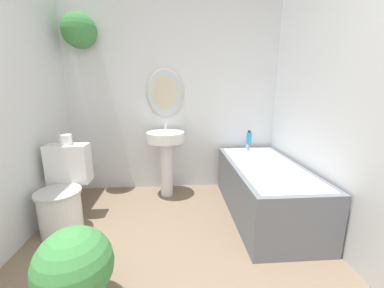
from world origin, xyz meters
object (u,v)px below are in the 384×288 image
object	(u,v)px
toilet_paper_roll	(66,140)
potted_plant	(75,268)
toilet	(64,194)
bathtub	(265,188)
pedestal_sink	(166,150)
shampoo_bottle	(249,138)

from	to	relation	value
toilet_paper_roll	potted_plant	bearing A→B (deg)	-67.08
toilet	bathtub	distance (m)	1.99
pedestal_sink	potted_plant	xyz separation A→B (m)	(-0.47, -1.56, -0.27)
toilet	potted_plant	size ratio (longest dim) A/B	1.43
toilet_paper_roll	toilet	bearing A→B (deg)	-90.00
shampoo_bottle	toilet_paper_roll	world-z (taller)	toilet_paper_roll
toilet_paper_roll	shampoo_bottle	bearing A→B (deg)	14.48
shampoo_bottle	toilet_paper_roll	distance (m)	2.04
shampoo_bottle	potted_plant	distance (m)	2.25
shampoo_bottle	potted_plant	size ratio (longest dim) A/B	0.32
toilet	shampoo_bottle	bearing A→B (deg)	19.23
shampoo_bottle	toilet_paper_roll	size ratio (longest dim) A/B	1.59
toilet	pedestal_sink	distance (m)	1.16
pedestal_sink	shampoo_bottle	bearing A→B (deg)	3.50
pedestal_sink	toilet_paper_roll	bearing A→B (deg)	-154.61
pedestal_sink	toilet_paper_roll	size ratio (longest dim) A/B	8.16
bathtub	shampoo_bottle	distance (m)	0.72
potted_plant	toilet_paper_roll	size ratio (longest dim) A/B	4.90
toilet	pedestal_sink	bearing A→B (deg)	33.60
toilet_paper_roll	pedestal_sink	bearing A→B (deg)	25.39
pedestal_sink	shampoo_bottle	distance (m)	1.04
pedestal_sink	bathtub	xyz separation A→B (m)	(1.04, -0.52, -0.30)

